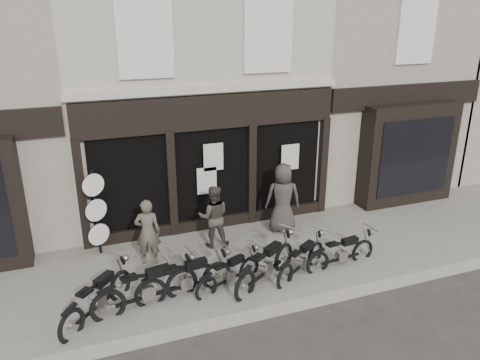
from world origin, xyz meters
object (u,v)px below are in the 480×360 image
object	(u,v)px
motorcycle_0	(98,301)
man_right	(283,198)
man_centre	(214,216)
motorcycle_2	(186,281)
motorcycle_4	(266,268)
motorcycle_6	(342,255)
motorcycle_3	(229,275)
motorcycle_1	(147,291)
advert_sign_post	(97,217)
motorcycle_5	(301,262)
man_left	(148,232)

from	to	relation	value
motorcycle_0	man_right	world-z (taller)	man_right
man_centre	motorcycle_2	bearing A→B (deg)	71.92
motorcycle_2	motorcycle_4	size ratio (longest dim) A/B	1.10
motorcycle_0	man_right	bearing A→B (deg)	-23.41
motorcycle_6	motorcycle_3	bearing A→B (deg)	171.82
motorcycle_0	motorcycle_1	world-z (taller)	motorcycle_1
motorcycle_3	motorcycle_4	size ratio (longest dim) A/B	0.87
motorcycle_6	man_centre	xyz separation A→B (m)	(-2.62, 2.01, 0.58)
man_centre	motorcycle_4	bearing A→B (deg)	121.68
motorcycle_1	advert_sign_post	world-z (taller)	advert_sign_post
motorcycle_1	man_right	bearing A→B (deg)	17.44
man_centre	advert_sign_post	xyz separation A→B (m)	(-2.84, 0.60, 0.19)
motorcycle_5	man_right	distance (m)	2.35
motorcycle_2	motorcycle_3	world-z (taller)	motorcycle_2
motorcycle_3	man_right	world-z (taller)	man_right
man_left	motorcycle_4	bearing A→B (deg)	157.65
motorcycle_3	advert_sign_post	distance (m)	3.71
man_centre	motorcycle_0	bearing A→B (deg)	47.35
man_right	motorcycle_1	bearing A→B (deg)	47.07
motorcycle_4	advert_sign_post	size ratio (longest dim) A/B	0.86
motorcycle_0	motorcycle_5	bearing A→B (deg)	-46.31
motorcycle_1	motorcycle_4	bearing A→B (deg)	-10.33
motorcycle_4	advert_sign_post	bearing A→B (deg)	110.04
motorcycle_5	man_right	bearing A→B (deg)	45.51
motorcycle_1	motorcycle_2	size ratio (longest dim) A/B	1.05
motorcycle_1	motorcycle_5	size ratio (longest dim) A/B	1.32
motorcycle_2	motorcycle_5	size ratio (longest dim) A/B	1.26
motorcycle_4	motorcycle_6	xyz separation A→B (m)	(2.00, 0.01, -0.06)
motorcycle_5	man_left	distance (m)	3.74
man_left	motorcycle_2	bearing A→B (deg)	121.21
man_right	motorcycle_4	bearing A→B (deg)	75.65
motorcycle_5	man_right	size ratio (longest dim) A/B	0.91
motorcycle_1	man_right	distance (m)	4.76
man_centre	man_right	xyz separation A→B (m)	(2.06, 0.19, 0.14)
motorcycle_3	man_right	xyz separation A→B (m)	(2.30, 2.11, 0.74)
motorcycle_4	motorcycle_6	bearing A→B (deg)	-32.71
motorcycle_1	man_centre	size ratio (longest dim) A/B	1.40
motorcycle_4	motorcycle_5	size ratio (longest dim) A/B	1.14
motorcycle_0	motorcycle_6	xyz separation A→B (m)	(5.71, -0.03, -0.04)
man_right	motorcycle_2	bearing A→B (deg)	51.48
man_centre	motorcycle_5	bearing A→B (deg)	142.58
man_centre	man_right	world-z (taller)	man_right
motorcycle_5	motorcycle_1	bearing A→B (deg)	149.81
motorcycle_2	man_right	world-z (taller)	man_right
motorcycle_3	motorcycle_5	xyz separation A→B (m)	(1.78, -0.06, 0.02)
motorcycle_3	motorcycle_0	bearing A→B (deg)	159.08
advert_sign_post	motorcycle_4	bearing A→B (deg)	-61.41
motorcycle_0	motorcycle_6	bearing A→B (deg)	-46.61
man_left	man_right	xyz separation A→B (m)	(3.82, 0.51, 0.14)
motorcycle_2	man_right	bearing A→B (deg)	26.25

